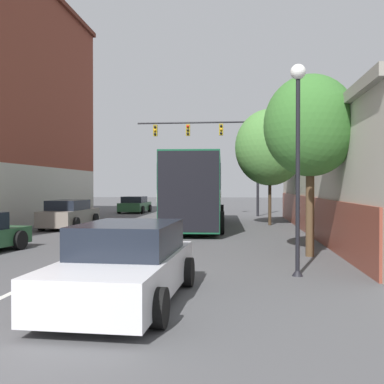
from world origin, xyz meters
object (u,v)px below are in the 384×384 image
(parked_car_left_near, at_px, (135,205))
(street_lamp, at_px, (298,143))
(hatchback_foreground, at_px, (126,264))
(parked_car_left_far, at_px, (70,214))
(street_tree_far, at_px, (270,147))
(bus, at_px, (197,188))
(street_tree_near, at_px, (310,126))
(traffic_signal_gantry, at_px, (218,143))

(parked_car_left_near, relative_size, street_lamp, 0.82)
(hatchback_foreground, xyz_separation_m, parked_car_left_far, (-6.40, 13.77, 0.01))
(parked_car_left_far, distance_m, street_tree_far, 11.04)
(parked_car_left_far, distance_m, street_lamp, 15.04)
(hatchback_foreground, distance_m, street_tree_far, 17.21)
(parked_car_left_near, bearing_deg, hatchback_foreground, -165.78)
(parked_car_left_near, bearing_deg, bus, -151.52)
(hatchback_foreground, relative_size, street_lamp, 0.92)
(parked_car_left_near, height_order, street_tree_near, street_tree_near)
(parked_car_left_near, xyz_separation_m, street_tree_far, (9.86, -10.45, 3.57))
(parked_car_left_far, bearing_deg, street_lamp, -138.49)
(street_lamp, relative_size, street_tree_near, 0.91)
(street_lamp, xyz_separation_m, street_tree_far, (0.31, 13.80, 1.09))
(hatchback_foreground, xyz_separation_m, street_tree_near, (4.16, 5.66, 3.21))
(parked_car_left_far, bearing_deg, traffic_signal_gantry, -35.21)
(hatchback_foreground, distance_m, street_tree_near, 7.73)
(parked_car_left_near, height_order, street_tree_far, street_tree_far)
(street_lamp, bearing_deg, traffic_signal_gantry, 97.69)
(hatchback_foreground, bearing_deg, traffic_signal_gantry, 0.84)
(parked_car_left_near, height_order, traffic_signal_gantry, traffic_signal_gantry)
(parked_car_left_near, distance_m, street_tree_far, 14.80)
(parked_car_left_near, height_order, parked_car_left_far, parked_car_left_far)
(street_tree_near, bearing_deg, parked_car_left_near, 115.88)
(street_tree_far, bearing_deg, parked_car_left_near, 133.31)
(traffic_signal_gantry, xyz_separation_m, street_lamp, (2.83, -20.98, -2.05))
(bus, xyz_separation_m, street_tree_near, (4.28, -9.46, 1.89))
(street_tree_near, height_order, street_tree_far, street_tree_far)
(parked_car_left_far, xyz_separation_m, street_tree_far, (10.12, 2.66, 3.51))
(hatchback_foreground, bearing_deg, street_lamp, -50.10)
(bus, bearing_deg, street_lamp, -166.29)
(parked_car_left_near, xyz_separation_m, parked_car_left_far, (-0.27, -13.12, 0.06))
(parked_car_left_near, distance_m, street_tree_near, 23.81)
(hatchback_foreground, height_order, parked_car_left_near, hatchback_foreground)
(traffic_signal_gantry, height_order, street_lamp, traffic_signal_gantry)
(bus, relative_size, hatchback_foreground, 2.54)
(street_tree_near, xyz_separation_m, street_tree_far, (-0.44, 10.77, 0.30))
(parked_car_left_far, bearing_deg, street_tree_near, -127.38)
(traffic_signal_gantry, bearing_deg, street_tree_far, -66.37)
(hatchback_foreground, xyz_separation_m, street_lamp, (3.41, 2.63, 2.42))
(parked_car_left_far, height_order, street_tree_near, street_tree_near)
(hatchback_foreground, height_order, street_tree_near, street_tree_near)
(street_lamp, distance_m, street_tree_far, 13.84)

